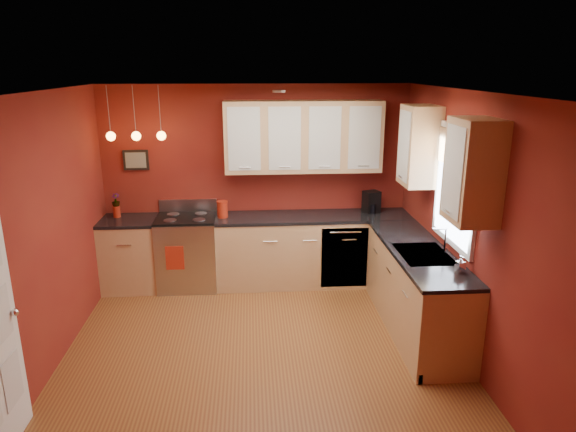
{
  "coord_description": "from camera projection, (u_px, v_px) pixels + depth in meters",
  "views": [
    {
      "loc": [
        -0.08,
        -4.58,
        2.82
      ],
      "look_at": [
        0.34,
        1.0,
        1.17
      ],
      "focal_mm": 32.0,
      "sensor_mm": 36.0,
      "label": 1
    }
  ],
  "objects": [
    {
      "name": "upper_cabinets_back",
      "position": [
        303.0,
        137.0,
        6.52
      ],
      "size": [
        2.0,
        0.35,
        0.9
      ],
      "primitive_type": "cube",
      "color": "tan",
      "rests_on": "wall_back"
    },
    {
      "name": "dish_towel",
      "position": [
        175.0,
        258.0,
        6.37
      ],
      "size": [
        0.22,
        0.02,
        0.31
      ],
      "primitive_type": "cube",
      "color": "#A32311",
      "rests_on": "gas_range"
    },
    {
      "name": "gas_range",
      "position": [
        188.0,
        251.0,
        6.71
      ],
      "size": [
        0.76,
        0.64,
        1.11
      ],
      "color": "#ADAEB2",
      "rests_on": "floor"
    },
    {
      "name": "coffee_maker",
      "position": [
        371.0,
        203.0,
        6.79
      ],
      "size": [
        0.24,
        0.24,
        0.29
      ],
      "rotation": [
        0.0,
        0.0,
        0.35
      ],
      "color": "black",
      "rests_on": "counter_back_right"
    },
    {
      "name": "floor",
      "position": [
        262.0,
        356.0,
        5.19
      ],
      "size": [
        4.2,
        4.2,
        0.0
      ],
      "primitive_type": "plane",
      "color": "brown",
      "rests_on": "ground"
    },
    {
      "name": "sink",
      "position": [
        424.0,
        256.0,
        5.34
      ],
      "size": [
        0.5,
        0.7,
        0.33
      ],
      "color": "gray",
      "rests_on": "counter_right"
    },
    {
      "name": "flowers",
      "position": [
        116.0,
        201.0,
        6.55
      ],
      "size": [
        0.1,
        0.1,
        0.18
      ],
      "primitive_type": "imported",
      "rotation": [
        0.0,
        0.0,
        -0.01
      ],
      "color": "#A32311",
      "rests_on": "red_vase"
    },
    {
      "name": "wall_right",
      "position": [
        467.0,
        229.0,
        4.96
      ],
      "size": [
        0.02,
        4.2,
        2.6
      ],
      "primitive_type": "cube",
      "color": "maroon",
      "rests_on": "floor"
    },
    {
      "name": "base_cabinets_back_right",
      "position": [
        313.0,
        250.0,
        6.83
      ],
      "size": [
        2.54,
        0.6,
        0.9
      ],
      "primitive_type": "cube",
      "color": "tan",
      "rests_on": "floor"
    },
    {
      "name": "dishwasher_front",
      "position": [
        344.0,
        258.0,
        6.58
      ],
      "size": [
        0.6,
        0.02,
        0.8
      ],
      "primitive_type": "cube",
      "color": "#ADAEB2",
      "rests_on": "base_cabinets_back_right"
    },
    {
      "name": "counter_right",
      "position": [
        419.0,
        251.0,
        5.48
      ],
      "size": [
        0.62,
        2.1,
        0.04
      ],
      "primitive_type": "cube",
      "color": "black",
      "rests_on": "base_cabinets_right"
    },
    {
      "name": "base_cabinets_back_left",
      "position": [
        131.0,
        255.0,
        6.67
      ],
      "size": [
        0.7,
        0.6,
        0.9
      ],
      "primitive_type": "cube",
      "color": "tan",
      "rests_on": "floor"
    },
    {
      "name": "counter_back_right",
      "position": [
        314.0,
        217.0,
        6.7
      ],
      "size": [
        2.54,
        0.62,
        0.04
      ],
      "primitive_type": "cube",
      "color": "black",
      "rests_on": "base_cabinets_back_right"
    },
    {
      "name": "wall_left",
      "position": [
        41.0,
        239.0,
        4.68
      ],
      "size": [
        0.02,
        4.2,
        2.6
      ],
      "primitive_type": "cube",
      "color": "maroon",
      "rests_on": "floor"
    },
    {
      "name": "window",
      "position": [
        456.0,
        183.0,
        5.14
      ],
      "size": [
        0.06,
        1.02,
        1.22
      ],
      "color": "white",
      "rests_on": "wall_right"
    },
    {
      "name": "counter_back_left",
      "position": [
        128.0,
        221.0,
        6.53
      ],
      "size": [
        0.7,
        0.62,
        0.04
      ],
      "primitive_type": "cube",
      "color": "black",
      "rests_on": "base_cabinets_back_left"
    },
    {
      "name": "base_cabinets_right",
      "position": [
        416.0,
        291.0,
        5.61
      ],
      "size": [
        0.6,
        2.1,
        0.9
      ],
      "primitive_type": "cube",
      "color": "tan",
      "rests_on": "floor"
    },
    {
      "name": "red_canister",
      "position": [
        222.0,
        209.0,
        6.58
      ],
      "size": [
        0.14,
        0.14,
        0.21
      ],
      "color": "#A32311",
      "rests_on": "counter_back_right"
    },
    {
      "name": "wall_picture",
      "position": [
        136.0,
        160.0,
        6.6
      ],
      "size": [
        0.32,
        0.03,
        0.26
      ],
      "primitive_type": "cube",
      "color": "black",
      "rests_on": "wall_back"
    },
    {
      "name": "pendant_lights",
      "position": [
        136.0,
        135.0,
        6.19
      ],
      "size": [
        0.71,
        0.11,
        0.66
      ],
      "color": "gray",
      "rests_on": "ceiling"
    },
    {
      "name": "upper_cabinets_right",
      "position": [
        443.0,
        157.0,
        5.08
      ],
      "size": [
        0.35,
        1.95,
        0.9
      ],
      "primitive_type": "cube",
      "color": "tan",
      "rests_on": "wall_right"
    },
    {
      "name": "red_vase",
      "position": [
        117.0,
        212.0,
        6.59
      ],
      "size": [
        0.09,
        0.09,
        0.15
      ],
      "primitive_type": "cylinder",
      "color": "#A32311",
      "rests_on": "counter_back_left"
    },
    {
      "name": "soap_pump",
      "position": [
        460.0,
        264.0,
        4.82
      ],
      "size": [
        0.09,
        0.09,
        0.17
      ],
      "primitive_type": "imported",
      "rotation": [
        0.0,
        0.0,
        0.22
      ],
      "color": "silver",
      "rests_on": "counter_right"
    },
    {
      "name": "wall_back",
      "position": [
        257.0,
        184.0,
        6.83
      ],
      "size": [
        4.0,
        0.02,
        2.6
      ],
      "primitive_type": "cube",
      "color": "maroon",
      "rests_on": "floor"
    },
    {
      "name": "ceiling",
      "position": [
        258.0,
        92.0,
        4.45
      ],
      "size": [
        4.0,
        4.2,
        0.02
      ],
      "primitive_type": "cube",
      "color": "beige",
      "rests_on": "wall_back"
    },
    {
      "name": "wall_front",
      "position": [
        268.0,
        354.0,
        2.81
      ],
      "size": [
        4.0,
        0.02,
        2.6
      ],
      "primitive_type": "cube",
      "color": "maroon",
      "rests_on": "floor"
    }
  ]
}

